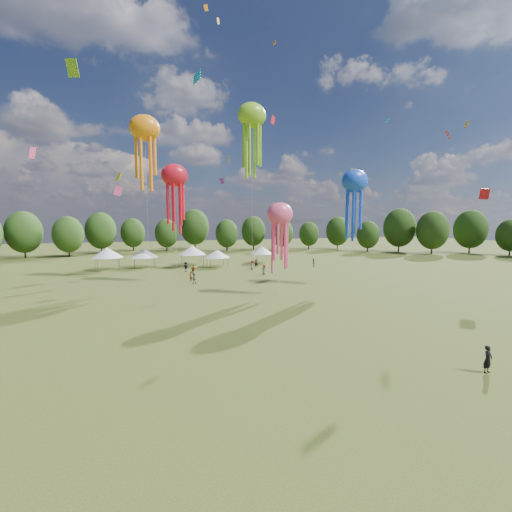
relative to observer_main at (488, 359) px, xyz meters
name	(u,v)px	position (x,y,z in m)	size (l,w,h in m)	color
ground	(383,380)	(-6.70, 1.37, -0.85)	(300.00, 300.00, 0.00)	#384416
observer_main	(488,359)	(0.00, 0.00, 0.00)	(0.62, 0.41, 1.71)	black
spectator_near	(194,279)	(-12.39, 36.15, -0.06)	(0.77, 0.60, 1.59)	gray
spectators_far	(241,266)	(-1.72, 46.96, 0.01)	(26.87, 13.17, 1.83)	gray
festival_tents	(180,252)	(-11.88, 56.76, 2.18)	(37.21, 10.18, 4.34)	#47474C
show_kites	(231,158)	(-5.70, 38.86, 18.37)	(32.15, 23.54, 30.50)	red
small_kites	(218,107)	(-6.14, 45.66, 28.22)	(73.99, 57.60, 46.36)	red
treeline	(182,234)	(-10.57, 63.89, 5.69)	(201.57, 95.24, 13.43)	#38281C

